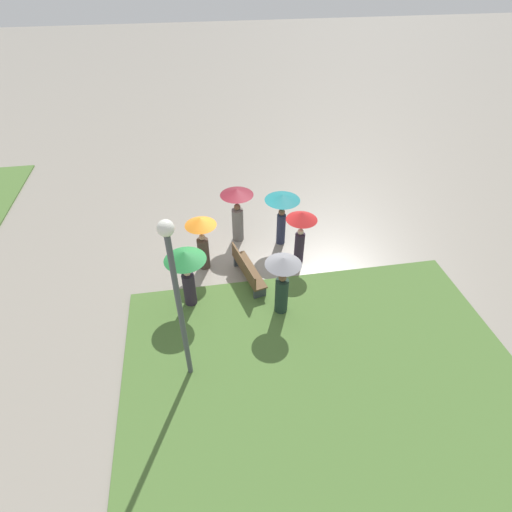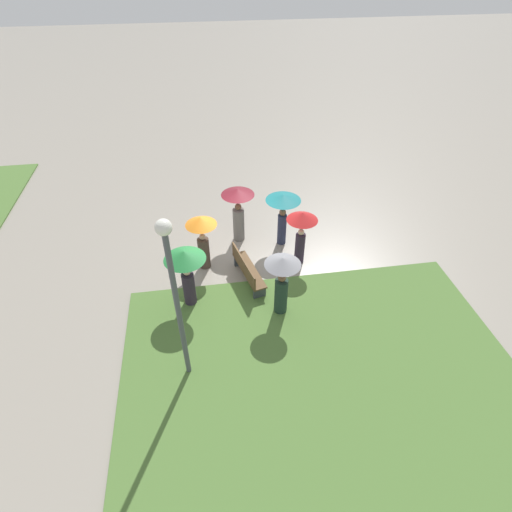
{
  "view_description": "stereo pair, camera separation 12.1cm",
  "coord_description": "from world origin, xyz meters",
  "px_view_note": "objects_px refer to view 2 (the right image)",
  "views": [
    {
      "loc": [
        -9.82,
        0.93,
        8.38
      ],
      "look_at": [
        -1.0,
        -0.54,
        1.09
      ],
      "focal_mm": 28.0,
      "sensor_mm": 36.0,
      "label": 1
    },
    {
      "loc": [
        -9.83,
        0.81,
        8.38
      ],
      "look_at": [
        -1.0,
        -0.54,
        1.09
      ],
      "focal_mm": 28.0,
      "sensor_mm": 36.0,
      "label": 2
    }
  ],
  "objects_px": {
    "crowd_person_grey": "(282,278)",
    "crowd_person_green": "(186,266)",
    "crowd_person_red": "(302,227)",
    "crowd_person_teal": "(283,207)",
    "crowd_person_maroon": "(238,206)",
    "crowd_person_orange": "(202,233)",
    "lamp_post": "(174,287)",
    "park_bench": "(247,270)"
  },
  "relations": [
    {
      "from": "lamp_post",
      "to": "crowd_person_teal",
      "type": "xyz_separation_m",
      "value": [
        4.79,
        -3.27,
        -1.43
      ]
    },
    {
      "from": "crowd_person_orange",
      "to": "crowd_person_green",
      "type": "bearing_deg",
      "value": -22.21
    },
    {
      "from": "park_bench",
      "to": "crowd_person_red",
      "type": "xyz_separation_m",
      "value": [
        0.68,
        -1.79,
        0.9
      ]
    },
    {
      "from": "crowd_person_grey",
      "to": "crowd_person_orange",
      "type": "xyz_separation_m",
      "value": [
        2.3,
        1.99,
        0.01
      ]
    },
    {
      "from": "park_bench",
      "to": "crowd_person_grey",
      "type": "height_order",
      "value": "crowd_person_grey"
    },
    {
      "from": "crowd_person_green",
      "to": "crowd_person_maroon",
      "type": "height_order",
      "value": "crowd_person_maroon"
    },
    {
      "from": "crowd_person_teal",
      "to": "crowd_person_maroon",
      "type": "xyz_separation_m",
      "value": [
        0.45,
        1.41,
        -0.11
      ]
    },
    {
      "from": "crowd_person_green",
      "to": "crowd_person_grey",
      "type": "relative_size",
      "value": 0.98
    },
    {
      "from": "crowd_person_teal",
      "to": "crowd_person_grey",
      "type": "xyz_separation_m",
      "value": [
        -3.16,
        0.67,
        -0.15
      ]
    },
    {
      "from": "crowd_person_grey",
      "to": "crowd_person_orange",
      "type": "bearing_deg",
      "value": -148.89
    },
    {
      "from": "crowd_person_red",
      "to": "crowd_person_grey",
      "type": "distance_m",
      "value": 2.32
    },
    {
      "from": "crowd_person_red",
      "to": "crowd_person_maroon",
      "type": "distance_m",
      "value": 2.34
    },
    {
      "from": "crowd_person_grey",
      "to": "crowd_person_green",
      "type": "bearing_deg",
      "value": -115.62
    },
    {
      "from": "crowd_person_maroon",
      "to": "crowd_person_grey",
      "type": "bearing_deg",
      "value": 152.76
    },
    {
      "from": "park_bench",
      "to": "crowd_person_teal",
      "type": "relative_size",
      "value": 0.99
    },
    {
      "from": "crowd_person_maroon",
      "to": "crowd_person_grey",
      "type": "relative_size",
      "value": 1.01
    },
    {
      "from": "park_bench",
      "to": "crowd_person_orange",
      "type": "bearing_deg",
      "value": 39.86
    },
    {
      "from": "crowd_person_red",
      "to": "crowd_person_grey",
      "type": "relative_size",
      "value": 0.97
    },
    {
      "from": "crowd_person_red",
      "to": "crowd_person_teal",
      "type": "height_order",
      "value": "crowd_person_teal"
    },
    {
      "from": "lamp_post",
      "to": "crowd_person_orange",
      "type": "relative_size",
      "value": 2.39
    },
    {
      "from": "crowd_person_grey",
      "to": "crowd_person_orange",
      "type": "relative_size",
      "value": 1.04
    },
    {
      "from": "crowd_person_teal",
      "to": "crowd_person_green",
      "type": "distance_m",
      "value": 4.0
    },
    {
      "from": "crowd_person_green",
      "to": "crowd_person_orange",
      "type": "distance_m",
      "value": 1.68
    },
    {
      "from": "crowd_person_grey",
      "to": "crowd_person_maroon",
      "type": "bearing_deg",
      "value": -178.16
    },
    {
      "from": "crowd_person_grey",
      "to": "crowd_person_orange",
      "type": "height_order",
      "value": "crowd_person_grey"
    },
    {
      "from": "crowd_person_teal",
      "to": "crowd_person_grey",
      "type": "height_order",
      "value": "crowd_person_grey"
    },
    {
      "from": "crowd_person_red",
      "to": "crowd_person_green",
      "type": "relative_size",
      "value": 0.99
    },
    {
      "from": "crowd_person_maroon",
      "to": "crowd_person_orange",
      "type": "height_order",
      "value": "crowd_person_maroon"
    },
    {
      "from": "lamp_post",
      "to": "crowd_person_maroon",
      "type": "bearing_deg",
      "value": -19.54
    },
    {
      "from": "lamp_post",
      "to": "crowd_person_red",
      "type": "distance_m",
      "value": 5.4
    },
    {
      "from": "crowd_person_red",
      "to": "crowd_person_orange",
      "type": "xyz_separation_m",
      "value": [
        0.23,
        3.02,
        -0.08
      ]
    },
    {
      "from": "crowd_person_maroon",
      "to": "crowd_person_red",
      "type": "bearing_deg",
      "value": -169.75
    },
    {
      "from": "crowd_person_red",
      "to": "crowd_person_orange",
      "type": "relative_size",
      "value": 1.01
    },
    {
      "from": "lamp_post",
      "to": "crowd_person_grey",
      "type": "xyz_separation_m",
      "value": [
        1.63,
        -2.6,
        -1.58
      ]
    },
    {
      "from": "crowd_person_teal",
      "to": "crowd_person_orange",
      "type": "distance_m",
      "value": 2.8
    },
    {
      "from": "crowd_person_teal",
      "to": "crowd_person_grey",
      "type": "distance_m",
      "value": 3.23
    },
    {
      "from": "crowd_person_maroon",
      "to": "crowd_person_grey",
      "type": "xyz_separation_m",
      "value": [
        -3.61,
        -0.74,
        -0.04
      ]
    },
    {
      "from": "lamp_post",
      "to": "crowd_person_red",
      "type": "bearing_deg",
      "value": -44.42
    },
    {
      "from": "crowd_person_red",
      "to": "crowd_person_maroon",
      "type": "relative_size",
      "value": 0.96
    },
    {
      "from": "crowd_person_maroon",
      "to": "crowd_person_teal",
      "type": "bearing_deg",
      "value": -146.45
    },
    {
      "from": "park_bench",
      "to": "lamp_post",
      "type": "distance_m",
      "value": 4.27
    },
    {
      "from": "crowd_person_teal",
      "to": "crowd_person_green",
      "type": "relative_size",
      "value": 0.99
    }
  ]
}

